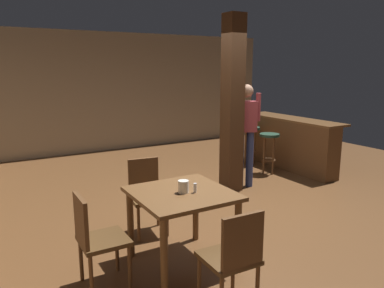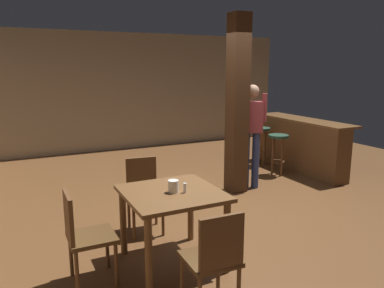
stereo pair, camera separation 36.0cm
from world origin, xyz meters
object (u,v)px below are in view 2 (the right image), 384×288
Objects in this scene: dining_table at (172,204)px; salt_shaker at (185,188)px; standing_person at (252,129)px; bar_stool_near at (278,144)px; bar_stool_mid at (261,137)px; chair_south at (214,257)px; bar_counter at (298,144)px; napkin_cup at (173,186)px; chair_north at (144,191)px; chair_west at (83,233)px.

salt_shaker is (0.10, -0.09, 0.18)m from dining_table.
dining_table is 2.76m from standing_person.
salt_shaker is 3.69m from bar_stool_near.
dining_table is 0.22m from salt_shaker.
chair_south is at bearing -130.59° from bar_stool_mid.
dining_table is 4.25m from bar_counter.
bar_stool_mid is at bearing 43.50° from salt_shaker.
standing_person reaches higher than napkin_cup.
bar_stool_mid is at bearing 31.21° from chair_north.
bar_stool_mid is (4.06, 2.81, 0.09)m from chair_west.
napkin_cup is 0.12m from salt_shaker.
chair_south is 9.13× the size of salt_shaker.
chair_north is 3.71m from bar_stool_mid.
bar_stool_mid is at bearing 49.41° from chair_south.
standing_person is at bearing -155.30° from bar_stool_near.
bar_stool_mid is at bearing 47.65° from standing_person.
salt_shaker is (0.10, -1.00, 0.32)m from chair_north.
bar_counter is (1.49, 0.52, -0.49)m from standing_person.
standing_person is at bearing 41.16° from salt_shaker.
napkin_cup is 4.28m from bar_stool_mid.
salt_shaker is 0.06× the size of standing_person.
standing_person is at bearing -160.70° from bar_counter.
salt_shaker is at bearing -30.80° from napkin_cup.
bar_counter is (3.62, 1.31, 0.01)m from chair_north.
standing_person is 1.08m from bar_stool_near.
bar_stool_near is at bearing 21.63° from chair_north.
chair_north and chair_west have the same top height.
dining_table is 0.92m from chair_north.
standing_person reaches higher than chair_south.
chair_west is at bearing 177.22° from napkin_cup.
dining_table is at bearing 90.06° from napkin_cup.
chair_north is 2.33m from standing_person.
chair_south is 0.52× the size of standing_person.
standing_person is at bearing 38.37° from dining_table.
standing_person is (2.14, 1.73, 0.16)m from napkin_cup.
chair_south reaches higher than bar_stool_mid.
napkin_cup is 0.07× the size of standing_person.
napkin_cup is 1.28× the size of salt_shaker.
bar_stool_mid is at bearing 80.06° from bar_stool_near.
salt_shaker reaches higher than bar_stool_mid.
dining_table is at bearing -145.27° from bar_stool_near.
bar_stool_near is (0.90, 0.42, -0.42)m from standing_person.
chair_south is 1.16× the size of bar_stool_near.
napkin_cup reaches higher than bar_stool_near.
chair_north is 1.16× the size of bar_stool_near.
bar_counter is at bearing -53.14° from bar_stool_mid.
standing_person is (3.03, 1.69, 0.50)m from chair_west.
chair_west is (-0.87, 0.91, 0.00)m from chair_south.
chair_south is 0.39× the size of bar_counter.
standing_person is (2.04, 1.79, 0.18)m from salt_shaker.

